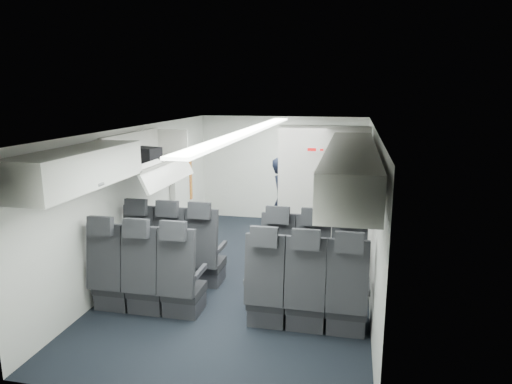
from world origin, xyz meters
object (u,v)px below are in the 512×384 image
at_px(boarding_door, 182,185).
at_px(carry_on_bag, 146,155).
at_px(flight_attendant, 282,202).
at_px(galley_unit, 328,179).
at_px(seat_row_mid, 223,287).
at_px(seat_row_front, 242,260).

height_order(boarding_door, carry_on_bag, carry_on_bag).
relative_size(boarding_door, flight_attendant, 1.20).
distance_m(flight_attendant, carry_on_bag, 2.58).
bearing_deg(carry_on_bag, galley_unit, 70.11).
bearing_deg(seat_row_mid, flight_attendant, 84.57).
relative_size(boarding_door, carry_on_bag, 4.96).
bearing_deg(boarding_door, galley_unit, 24.28).
distance_m(seat_row_mid, boarding_door, 3.45).
bearing_deg(seat_row_front, galley_unit, 73.72).
xyz_separation_m(seat_row_front, galley_unit, (0.95, 3.25, 0.55)).
distance_m(seat_row_front, galley_unit, 3.43).
bearing_deg(galley_unit, seat_row_mid, -102.88).
height_order(seat_row_front, carry_on_bag, carry_on_bag).
bearing_deg(flight_attendant, seat_row_front, 164.61).
xyz_separation_m(galley_unit, boarding_door, (-2.59, -1.17, 0.00)).
height_order(seat_row_front, galley_unit, galley_unit).
distance_m(boarding_door, carry_on_bag, 2.10).
bearing_deg(galley_unit, boarding_door, -155.72).
height_order(seat_row_front, seat_row_mid, same).
xyz_separation_m(boarding_door, carry_on_bag, (0.24, -1.92, 0.82)).
relative_size(seat_row_mid, carry_on_bag, 8.87).
xyz_separation_m(seat_row_mid, boarding_door, (-1.64, 2.99, 0.55)).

